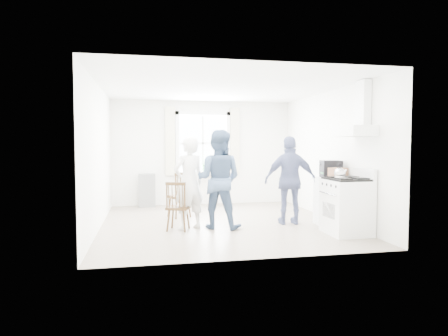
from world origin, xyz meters
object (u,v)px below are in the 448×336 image
(windsor_chair_b, at_px, (177,201))
(low_cabinet, at_px, (332,202))
(person_left, at_px, (189,183))
(person_right, at_px, (290,180))
(gas_stove, at_px, (347,206))
(windsor_chair_a, at_px, (182,190))
(stereo_stack, at_px, (331,169))
(person_mid, at_px, (218,179))

(windsor_chair_b, bearing_deg, low_cabinet, -1.25)
(person_left, bearing_deg, person_right, 157.98)
(person_right, bearing_deg, windsor_chair_b, 12.47)
(gas_stove, height_order, low_cabinet, gas_stove)
(windsor_chair_a, relative_size, person_left, 0.57)
(stereo_stack, relative_size, windsor_chair_a, 0.42)
(person_mid, bearing_deg, person_left, 22.93)
(windsor_chair_a, distance_m, person_mid, 1.30)
(windsor_chair_b, xyz_separation_m, person_left, (0.23, 0.15, 0.29))
(person_right, bearing_deg, person_mid, 10.38)
(stereo_stack, relative_size, person_mid, 0.22)
(low_cabinet, xyz_separation_m, person_right, (-0.71, 0.29, 0.39))
(low_cabinet, xyz_separation_m, person_mid, (-2.12, 0.19, 0.44))
(person_left, bearing_deg, windsor_chair_a, -112.56)
(stereo_stack, relative_size, person_right, 0.24)
(gas_stove, distance_m, windsor_chair_a, 3.31)
(windsor_chair_a, xyz_separation_m, person_mid, (0.57, -1.13, 0.31))
(stereo_stack, relative_size, person_left, 0.24)
(gas_stove, xyz_separation_m, windsor_chair_a, (-2.61, 2.02, 0.09))
(person_left, height_order, person_mid, person_mid)
(windsor_chair_b, bearing_deg, stereo_stack, 0.19)
(person_right, bearing_deg, low_cabinet, 164.33)
(gas_stove, height_order, person_mid, person_mid)
(stereo_stack, distance_m, windsor_chair_a, 3.01)
(person_left, xyz_separation_m, person_right, (1.94, 0.08, 0.01))
(windsor_chair_a, bearing_deg, stereo_stack, -24.92)
(low_cabinet, bearing_deg, windsor_chair_b, 178.75)
(gas_stove, height_order, person_left, person_left)
(windsor_chair_a, xyz_separation_m, windsor_chair_b, (-0.20, -1.26, -0.04))
(low_cabinet, bearing_deg, gas_stove, -95.68)
(gas_stove, relative_size, stereo_stack, 2.83)
(gas_stove, height_order, stereo_stack, stereo_stack)
(windsor_chair_a, height_order, person_mid, person_mid)
(stereo_stack, bearing_deg, person_mid, 176.73)
(person_mid, bearing_deg, low_cabinet, -160.40)
(stereo_stack, xyz_separation_m, windsor_chair_b, (-2.89, -0.01, -0.52))
(low_cabinet, distance_m, person_left, 2.68)
(windsor_chair_b, height_order, person_right, person_right)
(windsor_chair_b, relative_size, person_left, 0.53)
(low_cabinet, xyz_separation_m, windsor_chair_a, (-2.68, 1.32, 0.13))
(windsor_chair_b, height_order, person_mid, person_mid)
(person_mid, relative_size, person_right, 1.06)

